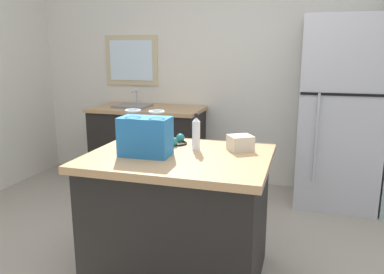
# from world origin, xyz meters

# --- Properties ---
(back_wall) EXTENTS (5.37, 0.13, 2.55)m
(back_wall) POSITION_xyz_m (-0.02, 2.28, 1.28)
(back_wall) COLOR silver
(back_wall) RESTS_ON ground
(kitchen_island) EXTENTS (1.18, 0.93, 0.88)m
(kitchen_island) POSITION_xyz_m (-0.16, 0.16, 0.44)
(kitchen_island) COLOR black
(kitchen_island) RESTS_ON ground
(refrigerator) EXTENTS (0.77, 0.71, 1.87)m
(refrigerator) POSITION_xyz_m (0.95, 1.86, 0.94)
(refrigerator) COLOR #B7B7BC
(refrigerator) RESTS_ON ground
(sink_counter) EXTENTS (1.27, 0.67, 1.10)m
(sink_counter) POSITION_xyz_m (-1.12, 1.88, 0.47)
(sink_counter) COLOR black
(sink_counter) RESTS_ON ground
(shopping_bag) EXTENTS (0.33, 0.19, 0.30)m
(shopping_bag) POSITION_xyz_m (-0.36, 0.06, 1.01)
(shopping_bag) COLOR #236BAD
(shopping_bag) RESTS_ON kitchen_island
(small_box) EXTENTS (0.20, 0.20, 0.10)m
(small_box) POSITION_xyz_m (0.21, 0.37, 0.93)
(small_box) COLOR beige
(small_box) RESTS_ON kitchen_island
(bottle) EXTENTS (0.05, 0.05, 0.26)m
(bottle) POSITION_xyz_m (-0.08, 0.29, 1.00)
(bottle) COLOR white
(bottle) RESTS_ON kitchen_island
(ear_defenders) EXTENTS (0.16, 0.20, 0.06)m
(ear_defenders) POSITION_xyz_m (-0.26, 0.41, 0.90)
(ear_defenders) COLOR black
(ear_defenders) RESTS_ON kitchen_island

